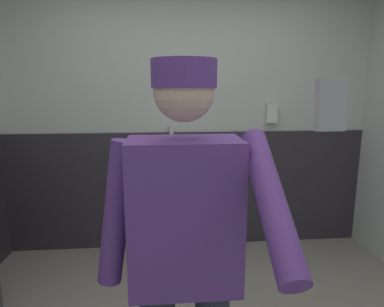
{
  "coord_description": "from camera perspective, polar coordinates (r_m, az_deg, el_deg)",
  "views": [
    {
      "loc": [
        -0.23,
        -1.57,
        1.61
      ],
      "look_at": [
        -0.08,
        0.22,
        1.25
      ],
      "focal_mm": 31.28,
      "sensor_mm": 36.0,
      "label": 1
    }
  ],
  "objects": [
    {
      "name": "wainscot_band_back",
      "position": [
        3.4,
        -0.76,
        -6.2
      ],
      "size": [
        3.57,
        0.03,
        1.17
      ],
      "primitive_type": "cube",
      "color": "#2D2833",
      "rests_on": "ground_plane"
    },
    {
      "name": "soap_dispenser",
      "position": [
        3.39,
        13.39,
        6.69
      ],
      "size": [
        0.1,
        0.07,
        0.18
      ],
      "primitive_type": "cube",
      "color": "silver"
    },
    {
      "name": "urinal_solo",
      "position": [
        3.2,
        -3.4,
        -3.79
      ],
      "size": [
        0.4,
        0.34,
        1.24
      ],
      "color": "white",
      "rests_on": "ground_plane"
    },
    {
      "name": "cell_phone",
      "position": [
        0.77,
        22.53,
        7.66
      ],
      "size": [
        0.06,
        0.03,
        0.11
      ],
      "primitive_type": "cube",
      "rotation": [
        -0.09,
        0.0,
        0.02
      ],
      "color": "#A5A8B2"
    },
    {
      "name": "person",
      "position": [
        1.33,
        -1.21,
        -15.84
      ],
      "size": [
        0.64,
        0.6,
        1.7
      ],
      "color": "#2D3342",
      "rests_on": "ground_plane"
    },
    {
      "name": "wall_back",
      "position": [
        3.33,
        -0.88,
        5.24
      ],
      "size": [
        4.17,
        0.12,
        2.51
      ],
      "primitive_type": "cube",
      "color": "silver",
      "rests_on": "ground_plane"
    }
  ]
}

